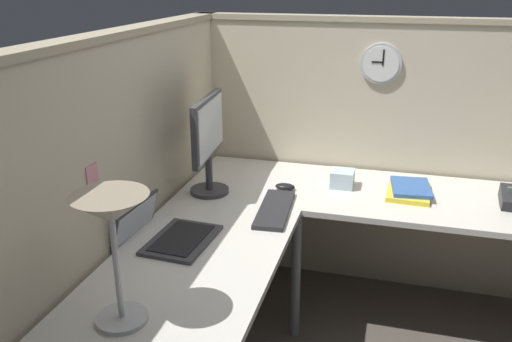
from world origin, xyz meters
The scene contains 12 objects.
cubicle_wall_back centered at (-0.36, 0.87, 0.79)m, with size 2.57×0.12×1.58m.
cubicle_wall_right centered at (0.87, -0.27, 0.79)m, with size 0.12×2.37×1.58m.
desk centered at (-0.15, -0.05, 0.63)m, with size 2.35×2.15×0.73m.
monitor centered at (0.24, 0.64, 1.02)m, with size 0.46×0.20×0.50m.
laptop centered at (-0.30, 0.66, 0.75)m, with size 0.36×0.40×0.22m.
keyboard centered at (0.10, 0.26, 0.74)m, with size 0.43×0.14×0.02m, color #232326.
computer_mouse centered at (0.38, 0.27, 0.75)m, with size 0.06×0.10×0.03m, color black.
desk_lamp_dome centered at (-0.86, 0.55, 1.09)m, with size 0.24×0.24×0.44m.
book_stack centered at (0.49, -0.36, 0.75)m, with size 0.30×0.23×0.04m.
tissue_box centered at (0.50, -0.01, 0.78)m, with size 0.12×0.12×0.09m, color silver.
wall_clock centered at (0.82, -0.15, 1.34)m, with size 0.04×0.22×0.22m.
pinned_note_leftmost centered at (-0.52, 0.82, 1.09)m, with size 0.07×0.00×0.08m, color pink.
Camera 1 is at (-2.15, -0.26, 1.79)m, focal length 37.28 mm.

